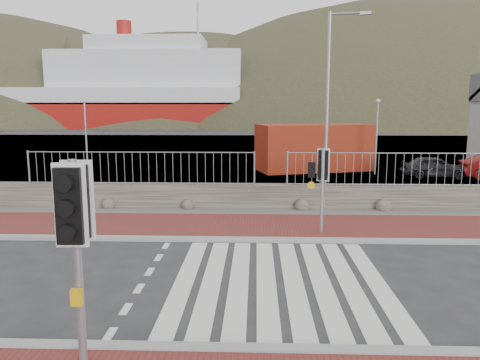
{
  "coord_description": "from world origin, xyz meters",
  "views": [
    {
      "loc": [
        -0.54,
        -9.8,
        3.87
      ],
      "look_at": [
        -0.98,
        3.0,
        1.77
      ],
      "focal_mm": 35.0,
      "sensor_mm": 36.0,
      "label": 1
    }
  ],
  "objects_px": {
    "traffic_signal_near": "(76,221)",
    "streetlight": "(331,99)",
    "car_a": "(434,167)",
    "ferry": "(111,94)",
    "traffic_signal_far": "(321,172)",
    "shipping_container": "(314,147)"
  },
  "relations": [
    {
      "from": "ferry",
      "to": "traffic_signal_near",
      "type": "relative_size",
      "value": 16.07
    },
    {
      "from": "ferry",
      "to": "streetlight",
      "type": "xyz_separation_m",
      "value": [
        26.9,
        -59.82,
        -1.32
      ]
    },
    {
      "from": "traffic_signal_far",
      "to": "car_a",
      "type": "bearing_deg",
      "value": -111.38
    },
    {
      "from": "shipping_container",
      "to": "streetlight",
      "type": "bearing_deg",
      "value": -109.53
    },
    {
      "from": "ferry",
      "to": "car_a",
      "type": "height_order",
      "value": "ferry"
    },
    {
      "from": "ferry",
      "to": "shipping_container",
      "type": "height_order",
      "value": "ferry"
    },
    {
      "from": "car_a",
      "to": "streetlight",
      "type": "bearing_deg",
      "value": 139.52
    },
    {
      "from": "traffic_signal_far",
      "to": "shipping_container",
      "type": "relative_size",
      "value": 0.4
    },
    {
      "from": "traffic_signal_near",
      "to": "traffic_signal_far",
      "type": "height_order",
      "value": "traffic_signal_near"
    },
    {
      "from": "ferry",
      "to": "traffic_signal_far",
      "type": "height_order",
      "value": "ferry"
    },
    {
      "from": "shipping_container",
      "to": "car_a",
      "type": "bearing_deg",
      "value": -38.89
    },
    {
      "from": "ferry",
      "to": "streetlight",
      "type": "height_order",
      "value": "ferry"
    },
    {
      "from": "traffic_signal_near",
      "to": "shipping_container",
      "type": "bearing_deg",
      "value": 72.07
    },
    {
      "from": "traffic_signal_near",
      "to": "streetlight",
      "type": "relative_size",
      "value": 0.43
    },
    {
      "from": "traffic_signal_far",
      "to": "car_a",
      "type": "distance_m",
      "value": 13.51
    },
    {
      "from": "ferry",
      "to": "streetlight",
      "type": "bearing_deg",
      "value": -65.79
    },
    {
      "from": "traffic_signal_near",
      "to": "shipping_container",
      "type": "height_order",
      "value": "traffic_signal_near"
    },
    {
      "from": "streetlight",
      "to": "shipping_container",
      "type": "distance_m",
      "value": 9.84
    },
    {
      "from": "streetlight",
      "to": "shipping_container",
      "type": "relative_size",
      "value": 1.12
    },
    {
      "from": "traffic_signal_near",
      "to": "shipping_container",
      "type": "relative_size",
      "value": 0.48
    },
    {
      "from": "traffic_signal_near",
      "to": "streetlight",
      "type": "bearing_deg",
      "value": 63.06
    },
    {
      "from": "ferry",
      "to": "traffic_signal_far",
      "type": "relative_size",
      "value": 19.3
    }
  ]
}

